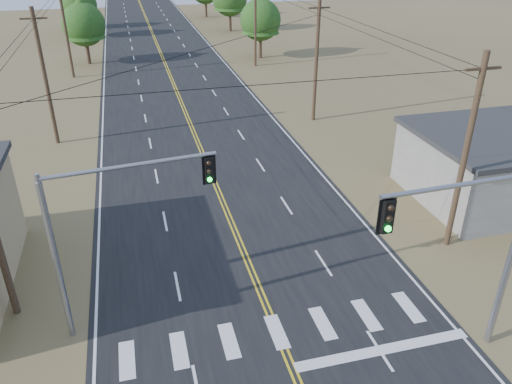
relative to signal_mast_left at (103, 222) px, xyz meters
name	(u,v)px	position (x,y,z in m)	size (l,w,h in m)	color
road	(197,139)	(6.23, 19.80, -4.93)	(15.00, 200.00, 0.02)	black
utility_pole_left_mid	(45,77)	(-4.27, 21.80, 0.18)	(1.80, 0.30, 10.00)	#4C3826
utility_pole_left_far	(66,30)	(-4.27, 41.80, 0.18)	(1.80, 0.30, 10.00)	#4C3826
utility_pole_right_near	(465,154)	(16.73, 1.80, 0.18)	(1.80, 0.30, 10.00)	#4C3826
utility_pole_right_mid	(316,60)	(16.73, 21.80, 0.18)	(1.80, 0.30, 10.00)	#4C3826
utility_pole_right_far	(255,22)	(16.73, 41.80, 0.18)	(1.80, 0.30, 10.00)	#4C3826
signal_mast_left	(103,222)	(0.00, 0.00, 0.00)	(6.45, 0.95, 7.25)	gray
signal_mast_right	(479,240)	(12.57, -4.88, 0.21)	(5.88, 0.64, 7.67)	gray
tree_left_near	(83,20)	(-2.77, 47.98, 0.24)	(5.08, 5.08, 8.46)	#3F2D1E
tree_left_mid	(78,1)	(-4.18, 65.98, 0.36)	(5.19, 5.19, 8.66)	#3F2D1E
tree_right_near	(260,16)	(18.44, 45.85, 0.25)	(5.08, 5.08, 8.47)	#3F2D1E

